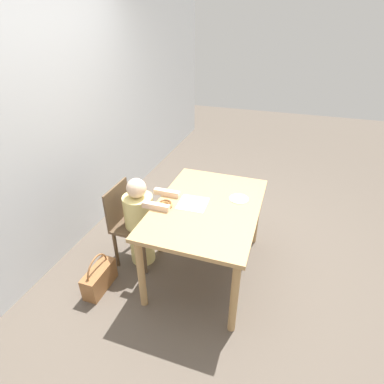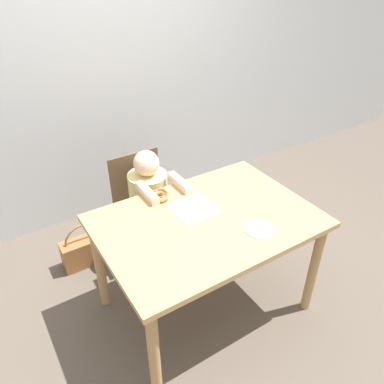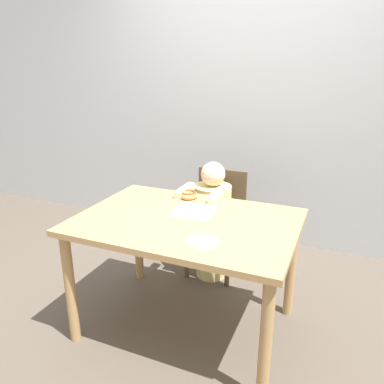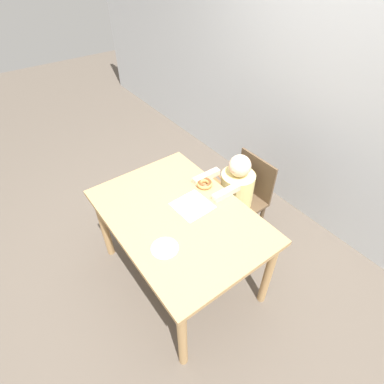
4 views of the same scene
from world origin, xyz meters
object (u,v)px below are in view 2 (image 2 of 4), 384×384
object	(u,v)px
child_figure	(150,209)
donut	(160,195)
chair	(144,204)
handbag	(86,250)

from	to	relation	value
child_figure	donut	bearing A→B (deg)	-101.97
child_figure	chair	bearing A→B (deg)	90.00
chair	child_figure	distance (m)	0.11
chair	handbag	size ratio (longest dim) A/B	2.21
chair	child_figure	bearing A→B (deg)	-90.00
chair	donut	bearing A→B (deg)	-98.85
donut	handbag	bearing A→B (deg)	129.03
handbag	chair	bearing A→B (deg)	-11.53
child_figure	handbag	xyz separation A→B (m)	(-0.46, 0.20, -0.33)
donut	handbag	size ratio (longest dim) A/B	0.34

